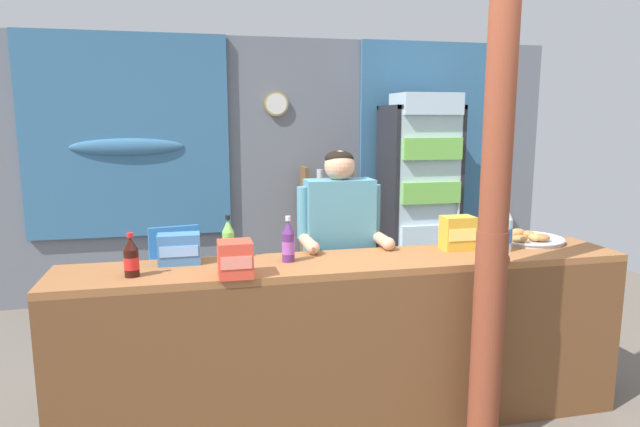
% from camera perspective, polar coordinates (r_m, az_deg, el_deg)
% --- Properties ---
extents(ground_plane, '(8.01, 8.01, 0.00)m').
position_cam_1_polar(ground_plane, '(4.12, 1.67, -15.51)').
color(ground_plane, '#665B51').
extents(back_wall_curtained, '(5.50, 0.22, 2.53)m').
position_cam_1_polar(back_wall_curtained, '(5.59, -3.58, 5.12)').
color(back_wall_curtained, slate).
rests_on(back_wall_curtained, ground).
extents(stall_counter, '(3.19, 0.50, 0.98)m').
position_cam_1_polar(stall_counter, '(3.13, 3.74, -12.11)').
color(stall_counter, '#935B33').
rests_on(stall_counter, ground).
extents(timber_post, '(0.18, 0.16, 2.39)m').
position_cam_1_polar(timber_post, '(2.95, 17.30, -2.69)').
color(timber_post, brown).
rests_on(timber_post, ground).
extents(drink_fridge, '(0.69, 0.62, 1.99)m').
position_cam_1_polar(drink_fridge, '(5.51, 10.22, 2.54)').
color(drink_fridge, '#232328').
rests_on(drink_fridge, ground).
extents(bottle_shelf_rack, '(0.48, 0.28, 1.30)m').
position_cam_1_polar(bottle_shelf_rack, '(5.49, 0.65, -1.60)').
color(bottle_shelf_rack, brown).
rests_on(bottle_shelf_rack, ground).
extents(plastic_lawn_chair, '(0.51, 0.51, 0.86)m').
position_cam_1_polar(plastic_lawn_chair, '(4.80, -14.40, -5.87)').
color(plastic_lawn_chair, '#3884D6').
rests_on(plastic_lawn_chair, ground).
extents(shopkeeper, '(0.54, 0.42, 1.56)m').
position_cam_1_polar(shopkeeper, '(3.53, 2.01, -2.82)').
color(shopkeeper, '#28282D').
rests_on(shopkeeper, ground).
extents(soda_bottle_water, '(0.09, 0.09, 0.31)m').
position_cam_1_polar(soda_bottle_water, '(3.46, 18.44, -1.54)').
color(soda_bottle_water, silver).
rests_on(soda_bottle_water, stall_counter).
extents(soda_bottle_grape_soda, '(0.07, 0.07, 0.25)m').
position_cam_1_polar(soda_bottle_grape_soda, '(3.05, -3.28, -2.98)').
color(soda_bottle_grape_soda, '#56286B').
rests_on(soda_bottle_grape_soda, stall_counter).
extents(soda_bottle_lime_soda, '(0.07, 0.07, 0.25)m').
position_cam_1_polar(soda_bottle_lime_soda, '(3.14, -9.41, -2.76)').
color(soda_bottle_lime_soda, '#75C64C').
rests_on(soda_bottle_lime_soda, stall_counter).
extents(soda_bottle_cola, '(0.07, 0.07, 0.22)m').
position_cam_1_polar(soda_bottle_cola, '(2.92, -18.83, -4.36)').
color(soda_bottle_cola, black).
rests_on(soda_bottle_cola, stall_counter).
extents(snack_box_crackers, '(0.17, 0.16, 0.18)m').
position_cam_1_polar(snack_box_crackers, '(2.80, -8.72, -4.64)').
color(snack_box_crackers, '#E5422D').
rests_on(snack_box_crackers, stall_counter).
extents(snack_box_choco_powder, '(0.19, 0.13, 0.20)m').
position_cam_1_polar(snack_box_choco_powder, '(3.42, 13.95, -1.95)').
color(snack_box_choco_powder, gold).
rests_on(snack_box_choco_powder, stall_counter).
extents(snack_box_biscuit, '(0.22, 0.13, 0.17)m').
position_cam_1_polar(snack_box_biscuit, '(3.10, -14.28, -3.54)').
color(snack_box_biscuit, '#3D75B7').
rests_on(snack_box_biscuit, stall_counter).
extents(pastry_tray, '(0.44, 0.44, 0.07)m').
position_cam_1_polar(pastry_tray, '(3.79, 20.60, -2.40)').
color(pastry_tray, '#BCBCC1').
rests_on(pastry_tray, stall_counter).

